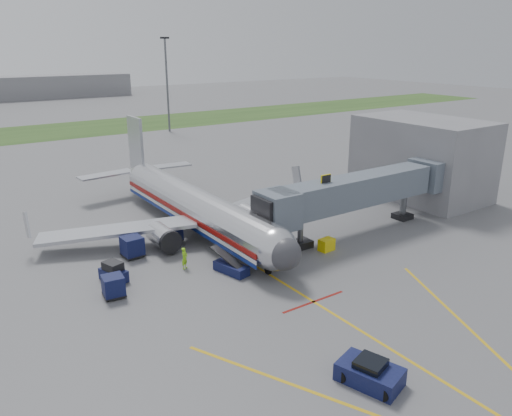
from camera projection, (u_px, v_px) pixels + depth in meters
ground at (282, 282)px, 41.52m from camera, size 400.00×400.00×0.00m
grass_strip at (39, 133)px, 111.97m from camera, size 300.00×25.00×0.01m
apron_markings at (345, 321)px, 35.73m from camera, size 21.52×50.00×0.01m
airliner at (195, 206)px, 52.64m from camera, size 32.10×35.67×10.25m
jet_bridge at (353, 192)px, 50.96m from camera, size 25.30×4.00×6.90m
terminal at (421, 158)px, 63.94m from camera, size 10.00×16.00×10.00m
light_mast_right at (167, 83)px, 110.32m from camera, size 2.00×0.44×20.40m
pushback_tug at (370, 373)px, 29.05m from camera, size 3.21×4.13×1.51m
baggage_tug at (113, 273)px, 41.55m from camera, size 1.95×2.73×1.72m
baggage_cart_a at (173, 231)px, 50.11m from camera, size 1.98×1.98×1.92m
baggage_cart_b at (113, 286)px, 38.92m from camera, size 1.79×1.79×1.75m
baggage_cart_c at (132, 247)px, 46.25m from camera, size 1.93×1.93×1.96m
belt_loader at (231, 267)px, 43.19m from camera, size 2.02×4.07×1.92m
ground_power_cart at (326, 245)px, 47.80m from camera, size 1.57×1.12×1.19m
ramp_worker at (185, 258)px, 43.84m from camera, size 0.85×0.78×1.95m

